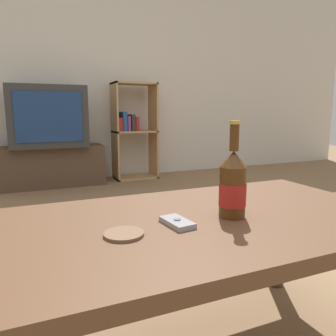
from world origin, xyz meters
name	(u,v)px	position (x,y,z in m)	size (l,w,h in m)	color
back_wall	(68,62)	(0.00, 3.02, 1.30)	(8.00, 0.05, 2.60)	beige
coffee_table	(206,239)	(0.00, 0.00, 0.39)	(1.15, 0.65, 0.47)	brown
tv_stand	(50,166)	(-0.26, 2.76, 0.21)	(1.07, 0.37, 0.42)	#4C3828
television	(47,117)	(-0.26, 2.76, 0.72)	(0.73, 0.56, 0.60)	#2D2D2D
bookshelf	(133,129)	(0.65, 2.81, 0.57)	(0.48, 0.30, 1.08)	tan
beer_bottle	(233,185)	(0.06, -0.03, 0.56)	(0.08, 0.08, 0.27)	#47280F
cell_phone	(177,222)	(-0.11, -0.03, 0.47)	(0.07, 0.11, 0.02)	gray
coaster	(124,234)	(-0.26, -0.05, 0.47)	(0.10, 0.10, 0.01)	brown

